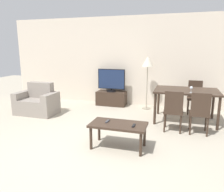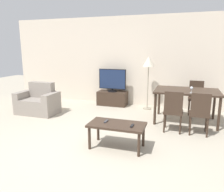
{
  "view_description": "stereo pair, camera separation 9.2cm",
  "coord_description": "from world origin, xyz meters",
  "px_view_note": "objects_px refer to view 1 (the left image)",
  "views": [
    {
      "loc": [
        1.54,
        -2.93,
        1.74
      ],
      "look_at": [
        0.07,
        1.85,
        0.65
      ],
      "focal_mm": 35.0,
      "sensor_mm": 36.0,
      "label": 1
    },
    {
      "loc": [
        1.63,
        -2.9,
        1.74
      ],
      "look_at": [
        0.07,
        1.85,
        0.65
      ],
      "focal_mm": 35.0,
      "sensor_mm": 36.0,
      "label": 2
    }
  ],
  "objects_px": {
    "armchair": "(37,103)",
    "dining_chair_far": "(195,96)",
    "dining_chair_near_right": "(200,111)",
    "wine_glass_left": "(191,88)",
    "tv": "(111,80)",
    "dining_chair_near": "(173,109)",
    "tv_stand": "(111,98)",
    "floor_lamp": "(148,64)",
    "coffee_table": "(118,127)",
    "remote_primary": "(134,125)",
    "remote_secondary": "(107,121)",
    "dining_table": "(186,93)"
  },
  "relations": [
    {
      "from": "dining_chair_near_right",
      "to": "wine_glass_left",
      "type": "height_order",
      "value": "wine_glass_left"
    },
    {
      "from": "tv",
      "to": "wine_glass_left",
      "type": "relative_size",
      "value": 5.83
    },
    {
      "from": "dining_table",
      "to": "wine_glass_left",
      "type": "relative_size",
      "value": 10.07
    },
    {
      "from": "tv",
      "to": "floor_lamp",
      "type": "height_order",
      "value": "floor_lamp"
    },
    {
      "from": "dining_chair_near",
      "to": "floor_lamp",
      "type": "height_order",
      "value": "floor_lamp"
    },
    {
      "from": "coffee_table",
      "to": "floor_lamp",
      "type": "height_order",
      "value": "floor_lamp"
    },
    {
      "from": "armchair",
      "to": "wine_glass_left",
      "type": "distance_m",
      "value": 3.95
    },
    {
      "from": "tv_stand",
      "to": "remote_secondary",
      "type": "xyz_separation_m",
      "value": [
        0.8,
        -2.81,
        0.24
      ]
    },
    {
      "from": "floor_lamp",
      "to": "dining_chair_near_right",
      "type": "bearing_deg",
      "value": -51.66
    },
    {
      "from": "armchair",
      "to": "tv_stand",
      "type": "bearing_deg",
      "value": 41.64
    },
    {
      "from": "dining_chair_far",
      "to": "wine_glass_left",
      "type": "relative_size",
      "value": 6.09
    },
    {
      "from": "dining_chair_near_right",
      "to": "wine_glass_left",
      "type": "distance_m",
      "value": 0.63
    },
    {
      "from": "dining_chair_near_right",
      "to": "floor_lamp",
      "type": "distance_m",
      "value": 2.27
    },
    {
      "from": "armchair",
      "to": "remote_primary",
      "type": "xyz_separation_m",
      "value": [
        2.94,
        -1.42,
        0.16
      ]
    },
    {
      "from": "tv_stand",
      "to": "wine_glass_left",
      "type": "relative_size",
      "value": 6.16
    },
    {
      "from": "tv",
      "to": "dining_chair_near",
      "type": "distance_m",
      "value": 2.62
    },
    {
      "from": "tv_stand",
      "to": "remote_primary",
      "type": "height_order",
      "value": "remote_primary"
    },
    {
      "from": "armchair",
      "to": "remote_secondary",
      "type": "distance_m",
      "value": 2.8
    },
    {
      "from": "wine_glass_left",
      "to": "coffee_table",
      "type": "bearing_deg",
      "value": -128.95
    },
    {
      "from": "tv_stand",
      "to": "dining_chair_near",
      "type": "xyz_separation_m",
      "value": [
        1.91,
        -1.77,
        0.28
      ]
    },
    {
      "from": "armchair",
      "to": "dining_chair_near_right",
      "type": "relative_size",
      "value": 1.21
    },
    {
      "from": "dining_table",
      "to": "dining_chair_far",
      "type": "relative_size",
      "value": 1.65
    },
    {
      "from": "tv_stand",
      "to": "dining_chair_far",
      "type": "relative_size",
      "value": 1.01
    },
    {
      "from": "coffee_table",
      "to": "dining_table",
      "type": "height_order",
      "value": "dining_table"
    },
    {
      "from": "dining_table",
      "to": "dining_chair_far",
      "type": "height_order",
      "value": "dining_chair_far"
    },
    {
      "from": "dining_chair_near_right",
      "to": "remote_secondary",
      "type": "bearing_deg",
      "value": -147.43
    },
    {
      "from": "tv",
      "to": "dining_table",
      "type": "height_order",
      "value": "tv"
    },
    {
      "from": "tv",
      "to": "dining_chair_near",
      "type": "height_order",
      "value": "tv"
    },
    {
      "from": "dining_table",
      "to": "remote_primary",
      "type": "height_order",
      "value": "dining_table"
    },
    {
      "from": "tv_stand",
      "to": "remote_secondary",
      "type": "distance_m",
      "value": 2.93
    },
    {
      "from": "dining_chair_near_right",
      "to": "floor_lamp",
      "type": "height_order",
      "value": "floor_lamp"
    },
    {
      "from": "dining_table",
      "to": "dining_chair_near",
      "type": "bearing_deg",
      "value": -107.86
    },
    {
      "from": "floor_lamp",
      "to": "remote_primary",
      "type": "xyz_separation_m",
      "value": [
        0.18,
        -2.78,
        -0.85
      ]
    },
    {
      "from": "remote_primary",
      "to": "wine_glass_left",
      "type": "relative_size",
      "value": 1.03
    },
    {
      "from": "remote_primary",
      "to": "tv_stand",
      "type": "bearing_deg",
      "value": 114.13
    },
    {
      "from": "dining_chair_near",
      "to": "remote_primary",
      "type": "bearing_deg",
      "value": -118.95
    },
    {
      "from": "dining_table",
      "to": "dining_chair_near_right",
      "type": "xyz_separation_m",
      "value": [
        0.26,
        -0.8,
        -0.21
      ]
    },
    {
      "from": "dining_chair_far",
      "to": "wine_glass_left",
      "type": "bearing_deg",
      "value": -98.55
    },
    {
      "from": "tv",
      "to": "coffee_table",
      "type": "bearing_deg",
      "value": -70.44
    },
    {
      "from": "tv",
      "to": "coffee_table",
      "type": "relative_size",
      "value": 0.86
    },
    {
      "from": "tv",
      "to": "remote_secondary",
      "type": "height_order",
      "value": "tv"
    },
    {
      "from": "dining_chair_far",
      "to": "remote_primary",
      "type": "xyz_separation_m",
      "value": [
        -1.13,
        -2.71,
        -0.03
      ]
    },
    {
      "from": "coffee_table",
      "to": "wine_glass_left",
      "type": "bearing_deg",
      "value": 51.05
    },
    {
      "from": "dining_chair_near_right",
      "to": "dining_chair_far",
      "type": "bearing_deg",
      "value": 90.0
    },
    {
      "from": "dining_chair_near",
      "to": "remote_primary",
      "type": "relative_size",
      "value": 5.93
    },
    {
      "from": "tv_stand",
      "to": "remote_primary",
      "type": "distance_m",
      "value": 3.17
    },
    {
      "from": "dining_chair_near",
      "to": "tv",
      "type": "bearing_deg",
      "value": 137.24
    },
    {
      "from": "armchair",
      "to": "dining_chair_far",
      "type": "bearing_deg",
      "value": 17.61
    },
    {
      "from": "armchair",
      "to": "dining_chair_near_right",
      "type": "xyz_separation_m",
      "value": [
        4.08,
        -0.3,
        0.19
      ]
    },
    {
      "from": "tv",
      "to": "remote_primary",
      "type": "bearing_deg",
      "value": -65.85
    }
  ]
}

